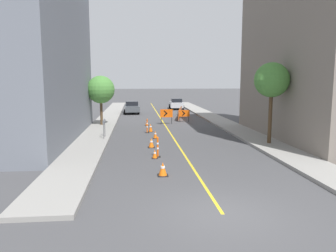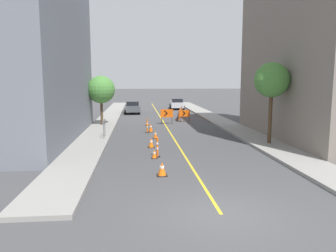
{
  "view_description": "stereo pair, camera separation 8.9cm",
  "coord_description": "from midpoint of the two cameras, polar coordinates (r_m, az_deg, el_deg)",
  "views": [
    {
      "loc": [
        -2.73,
        -9.76,
        4.27
      ],
      "look_at": [
        -0.47,
        13.31,
        1.0
      ],
      "focal_mm": 35.0,
      "sensor_mm": 36.0,
      "label": 1
    },
    {
      "loc": [
        -2.64,
        -9.77,
        4.27
      ],
      "look_at": [
        -0.47,
        13.31,
        1.0
      ],
      "focal_mm": 35.0,
      "sensor_mm": 36.0,
      "label": 2
    }
  ],
  "objects": [
    {
      "name": "ground_plane",
      "position": [
        10.99,
        9.53,
        -14.96
      ],
      "size": [
        300.0,
        300.0,
        0.0
      ],
      "primitive_type": "plane",
      "color": "#424244"
    },
    {
      "name": "traffic_cone_fourth",
      "position": [
        24.07,
        -2.11,
        -1.53
      ],
      "size": [
        0.36,
        0.36,
        0.56
      ],
      "color": "black",
      "rests_on": "ground_plane"
    },
    {
      "name": "parked_car_curb_mid",
      "position": [
        48.29,
        1.62,
        3.91
      ],
      "size": [
        2.01,
        4.38,
        1.59
      ],
      "rotation": [
        0.0,
        0.0,
        -0.05
      ],
      "color": "#B7B7BC",
      "rests_on": "ground_plane"
    },
    {
      "name": "street_tree_left_near",
      "position": [
        30.63,
        -11.49,
        6.22
      ],
      "size": [
        2.51,
        2.51,
        4.48
      ],
      "color": "#4C3823",
      "rests_on": "sidewalk_left"
    },
    {
      "name": "arrow_barricade_primary",
      "position": [
        31.74,
        -0.14,
        2.14
      ],
      "size": [
        1.2,
        0.1,
        1.45
      ],
      "rotation": [
        0.0,
        0.0,
        0.03
      ],
      "color": "#EF560C",
      "rests_on": "ground_plane"
    },
    {
      "name": "traffic_cone_farthest",
      "position": [
        30.86,
        -3.57,
        0.6
      ],
      "size": [
        0.37,
        0.37,
        0.58
      ],
      "color": "black",
      "rests_on": "ground_plane"
    },
    {
      "name": "traffic_cone_third",
      "position": [
        20.86,
        -2.83,
        -2.94
      ],
      "size": [
        0.44,
        0.44,
        0.61
      ],
      "color": "black",
      "rests_on": "ground_plane"
    },
    {
      "name": "sidewalk_left",
      "position": [
        35.28,
        -10.4,
        1.09
      ],
      "size": [
        2.26,
        50.25,
        0.17
      ],
      "color": "gray",
      "rests_on": "ground_plane"
    },
    {
      "name": "street_tree_right_near",
      "position": [
        22.07,
        17.72,
        7.56
      ],
      "size": [
        2.23,
        2.23,
        5.21
      ],
      "color": "#4C3823",
      "rests_on": "sidewalk_right"
    },
    {
      "name": "safety_mesh_fence",
      "position": [
        37.5,
        2.23,
        2.29
      ],
      "size": [
        1.41,
        6.98,
        1.04
      ],
      "rotation": [
        0.0,
        0.0,
        1.38
      ],
      "color": "#EF560C",
      "rests_on": "ground_plane"
    },
    {
      "name": "delineator_post_rear",
      "position": [
        26.62,
        -3.53,
        -0.14
      ],
      "size": [
        0.29,
        0.29,
        1.15
      ],
      "color": "black",
      "rests_on": "ground_plane"
    },
    {
      "name": "building_facade_left",
      "position": [
        24.97,
        -22.86,
        13.19
      ],
      "size": [
        6.0,
        16.36,
        13.56
      ],
      "color": "slate",
      "rests_on": "ground_plane"
    },
    {
      "name": "parking_meter_far_curb",
      "position": [
        23.39,
        -11.05,
        0.1
      ],
      "size": [
        0.12,
        0.11,
        1.31
      ],
      "color": "#4C4C51",
      "rests_on": "sidewalk_left"
    },
    {
      "name": "parking_meter_near_curb",
      "position": [
        24.27,
        -10.85,
        0.37
      ],
      "size": [
        0.12,
        0.11,
        1.31
      ],
      "color": "#4C4C51",
      "rests_on": "sidewalk_left"
    },
    {
      "name": "traffic_cone_second",
      "position": [
        18.02,
        -2.25,
        -4.92
      ],
      "size": [
        0.34,
        0.34,
        0.48
      ],
      "color": "black",
      "rests_on": "ground_plane"
    },
    {
      "name": "traffic_cone_nearest",
      "position": [
        14.8,
        -0.88,
        -7.5
      ],
      "size": [
        0.47,
        0.47,
        0.63
      ],
      "color": "black",
      "rests_on": "ground_plane"
    },
    {
      "name": "parked_car_curb_near",
      "position": [
        42.25,
        -6.17,
        3.27
      ],
      "size": [
        2.05,
        4.4,
        1.59
      ],
      "rotation": [
        0.0,
        0.0,
        0.06
      ],
      "color": "#474C51",
      "rests_on": "ground_plane"
    },
    {
      "name": "lane_stripe",
      "position": [
        35.25,
        -0.96,
        1.08
      ],
      "size": [
        0.12,
        50.25,
        0.01
      ],
      "color": "gold",
      "rests_on": "ground_plane"
    },
    {
      "name": "sidewalk_right",
      "position": [
        36.15,
        8.25,
        1.3
      ],
      "size": [
        2.26,
        50.25,
        0.17
      ],
      "color": "gray",
      "rests_on": "ground_plane"
    },
    {
      "name": "delineator_post_front",
      "position": [
        18.27,
        -1.74,
        -3.91
      ],
      "size": [
        0.32,
        0.32,
        1.15
      ],
      "color": "black",
      "rests_on": "ground_plane"
    },
    {
      "name": "traffic_cone_fifth",
      "position": [
        27.15,
        -2.93,
        -0.29
      ],
      "size": [
        0.41,
        0.41,
        0.7
      ],
      "color": "black",
      "rests_on": "ground_plane"
    },
    {
      "name": "arrow_barricade_secondary",
      "position": [
        33.49,
        3.0,
        2.15
      ],
      "size": [
        1.09,
        0.11,
        1.22
      ],
      "rotation": [
        0.0,
        0.0,
        0.04
      ],
      "color": "#EF560C",
      "rests_on": "ground_plane"
    },
    {
      "name": "building_facade_right",
      "position": [
        26.18,
        24.6,
        16.44
      ],
      "size": [
        6.0,
        14.49,
        16.83
      ],
      "color": "slate",
      "rests_on": "ground_plane"
    }
  ]
}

